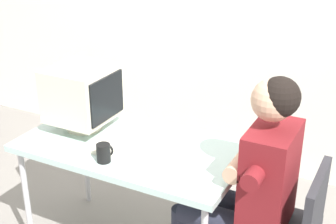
{
  "coord_description": "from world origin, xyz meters",
  "views": [
    {
      "loc": [
        1.32,
        -2.09,
        2.04
      ],
      "look_at": [
        0.23,
        0.0,
        1.01
      ],
      "focal_mm": 50.82,
      "sensor_mm": 36.0,
      "label": 1
    }
  ],
  "objects_px": {
    "crt_monitor": "(83,94)",
    "person_seated": "(247,182)",
    "desk": "(133,152)",
    "desk_mug": "(104,153)",
    "keyboard": "(120,137)"
  },
  "relations": [
    {
      "from": "keyboard",
      "to": "desk_mug",
      "type": "xyz_separation_m",
      "value": [
        0.07,
        -0.26,
        0.04
      ]
    },
    {
      "from": "desk",
      "to": "person_seated",
      "type": "height_order",
      "value": "person_seated"
    },
    {
      "from": "desk",
      "to": "desk_mug",
      "type": "bearing_deg",
      "value": -97.09
    },
    {
      "from": "crt_monitor",
      "to": "desk_mug",
      "type": "bearing_deg",
      "value": -40.17
    },
    {
      "from": "keyboard",
      "to": "desk_mug",
      "type": "distance_m",
      "value": 0.27
    },
    {
      "from": "crt_monitor",
      "to": "desk_mug",
      "type": "distance_m",
      "value": 0.48
    },
    {
      "from": "person_seated",
      "to": "desk_mug",
      "type": "distance_m",
      "value": 0.78
    },
    {
      "from": "desk",
      "to": "keyboard",
      "type": "height_order",
      "value": "keyboard"
    },
    {
      "from": "crt_monitor",
      "to": "desk",
      "type": "bearing_deg",
      "value": -6.89
    },
    {
      "from": "crt_monitor",
      "to": "person_seated",
      "type": "height_order",
      "value": "person_seated"
    },
    {
      "from": "crt_monitor",
      "to": "keyboard",
      "type": "distance_m",
      "value": 0.35
    },
    {
      "from": "crt_monitor",
      "to": "desk_mug",
      "type": "height_order",
      "value": "crt_monitor"
    },
    {
      "from": "keyboard",
      "to": "person_seated",
      "type": "relative_size",
      "value": 0.34
    },
    {
      "from": "crt_monitor",
      "to": "person_seated",
      "type": "relative_size",
      "value": 0.3
    },
    {
      "from": "desk",
      "to": "crt_monitor",
      "type": "height_order",
      "value": "crt_monitor"
    }
  ]
}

